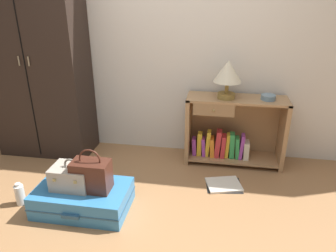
% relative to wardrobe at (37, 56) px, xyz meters
% --- Properties ---
extents(ground_plane, '(9.00, 9.00, 0.00)m').
position_rel_wardrobe_xyz_m(ground_plane, '(1.31, -1.20, -1.05)').
color(ground_plane, '#9E7047').
extents(back_wall, '(6.40, 0.10, 2.60)m').
position_rel_wardrobe_xyz_m(back_wall, '(1.31, 0.30, 0.25)').
color(back_wall, silver).
rests_on(back_wall, ground_plane).
extents(wardrobe, '(0.96, 0.47, 2.09)m').
position_rel_wardrobe_xyz_m(wardrobe, '(0.00, 0.00, 0.00)').
color(wardrobe, black).
rests_on(wardrobe, ground_plane).
extents(bookshelf, '(0.98, 0.35, 0.70)m').
position_rel_wardrobe_xyz_m(bookshelf, '(1.98, 0.06, -0.72)').
color(bookshelf, '#A37A51').
rests_on(bookshelf, ground_plane).
extents(table_lamp, '(0.27, 0.27, 0.37)m').
position_rel_wardrobe_xyz_m(table_lamp, '(1.91, 0.02, -0.11)').
color(table_lamp, olive).
rests_on(table_lamp, bookshelf).
extents(bowl, '(0.14, 0.14, 0.05)m').
position_rel_wardrobe_xyz_m(bowl, '(2.30, 0.04, -0.32)').
color(bowl, slate).
rests_on(bowl, bookshelf).
extents(suitcase_large, '(0.75, 0.48, 0.20)m').
position_rel_wardrobe_xyz_m(suitcase_large, '(0.80, -0.95, -0.95)').
color(suitcase_large, teal).
rests_on(suitcase_large, ground_plane).
extents(train_case, '(0.31, 0.24, 0.25)m').
position_rel_wardrobe_xyz_m(train_case, '(0.72, -0.94, -0.75)').
color(train_case, '#A89E8E').
rests_on(train_case, suitcase_large).
extents(handbag, '(0.29, 0.17, 0.36)m').
position_rel_wardrobe_xyz_m(handbag, '(0.89, -0.95, -0.72)').
color(handbag, '#472319').
rests_on(handbag, suitcase_large).
extents(bottle, '(0.08, 0.08, 0.20)m').
position_rel_wardrobe_xyz_m(bottle, '(0.25, -0.98, -0.95)').
color(bottle, white).
rests_on(bottle, ground_plane).
extents(open_book_on_floor, '(0.36, 0.32, 0.02)m').
position_rel_wardrobe_xyz_m(open_book_on_floor, '(1.93, -0.43, -1.04)').
color(open_book_on_floor, white).
rests_on(open_book_on_floor, ground_plane).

